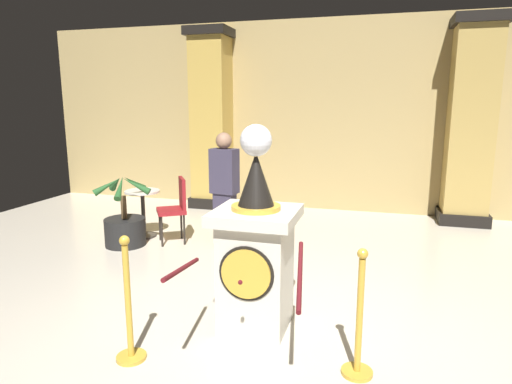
# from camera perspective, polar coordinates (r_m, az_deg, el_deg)

# --- Properties ---
(ground_plane) EXTENTS (11.89, 11.89, 0.00)m
(ground_plane) POSITION_cam_1_polar(r_m,az_deg,el_deg) (4.11, 1.04, -18.19)
(ground_plane) COLOR beige
(back_wall) EXTENTS (11.89, 0.16, 3.55)m
(back_wall) POSITION_cam_1_polar(r_m,az_deg,el_deg) (8.56, 9.96, 9.54)
(back_wall) COLOR tan
(back_wall) RESTS_ON ground_plane
(pedestal_clock) EXTENTS (0.73, 0.73, 1.85)m
(pedestal_clock) POSITION_cam_1_polar(r_m,az_deg,el_deg) (3.99, -0.02, -7.75)
(pedestal_clock) COLOR beige
(pedestal_clock) RESTS_ON ground_plane
(stanchion_near) EXTENTS (0.24, 0.24, 1.04)m
(stanchion_near) POSITION_cam_1_polar(r_m,az_deg,el_deg) (3.77, -16.05, -15.25)
(stanchion_near) COLOR gold
(stanchion_near) RESTS_ON ground_plane
(stanchion_far) EXTENTS (0.24, 0.24, 1.00)m
(stanchion_far) POSITION_cam_1_polar(r_m,az_deg,el_deg) (3.55, 13.11, -17.17)
(stanchion_far) COLOR gold
(stanchion_far) RESTS_ON ground_plane
(velvet_rope) EXTENTS (1.06, 1.04, 0.22)m
(velvet_rope) POSITION_cam_1_polar(r_m,az_deg,el_deg) (3.37, -2.05, -10.18)
(velvet_rope) COLOR #591419
(column_left) EXTENTS (0.81, 0.81, 3.40)m
(column_left) POSITION_cam_1_polar(r_m,az_deg,el_deg) (8.75, -5.69, 9.14)
(column_left) COLOR black
(column_left) RESTS_ON ground_plane
(column_right) EXTENTS (0.83, 0.83, 3.40)m
(column_right) POSITION_cam_1_polar(r_m,az_deg,el_deg) (8.26, 25.89, 7.93)
(column_right) COLOR black
(column_right) RESTS_ON ground_plane
(potted_palm_left) EXTENTS (0.78, 0.76, 1.07)m
(potted_palm_left) POSITION_cam_1_polar(r_m,az_deg,el_deg) (6.67, -16.54, -4.15)
(potted_palm_left) COLOR black
(potted_palm_left) RESTS_ON ground_plane
(bystander_guest) EXTENTS (0.39, 0.28, 1.64)m
(bystander_guest) POSITION_cam_1_polar(r_m,az_deg,el_deg) (6.09, -4.08, 0.40)
(bystander_guest) COLOR #383347
(bystander_guest) RESTS_ON ground_plane
(cafe_table) EXTENTS (0.53, 0.53, 0.73)m
(cafe_table) POSITION_cam_1_polar(r_m,az_deg,el_deg) (6.98, -14.35, -1.94)
(cafe_table) COLOR #332D28
(cafe_table) RESTS_ON ground_plane
(cafe_chair_red) EXTENTS (0.55, 0.55, 0.96)m
(cafe_chair_red) POSITION_cam_1_polar(r_m,az_deg,el_deg) (6.57, -10.25, -1.57)
(cafe_chair_red) COLOR black
(cafe_chair_red) RESTS_ON ground_plane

